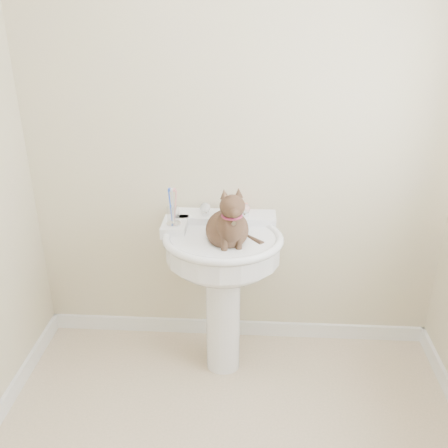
# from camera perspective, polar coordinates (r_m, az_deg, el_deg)

# --- Properties ---
(wall_back) EXTENTS (2.20, 0.00, 2.50)m
(wall_back) POSITION_cam_1_polar(r_m,az_deg,el_deg) (2.52, 1.61, 11.02)
(wall_back) COLOR beige
(wall_back) RESTS_ON ground
(baseboard_back) EXTENTS (2.20, 0.02, 0.09)m
(baseboard_back) POSITION_cam_1_polar(r_m,az_deg,el_deg) (3.03, 1.33, -11.73)
(baseboard_back) COLOR white
(baseboard_back) RESTS_ON floor
(pedestal_sink) EXTENTS (0.60, 0.59, 0.82)m
(pedestal_sink) POSITION_cam_1_polar(r_m,az_deg,el_deg) (2.47, -0.16, -4.35)
(pedestal_sink) COLOR white
(pedestal_sink) RESTS_ON floor
(faucet) EXTENTS (0.28, 0.12, 0.14)m
(faucet) POSITION_cam_1_polar(r_m,az_deg,el_deg) (2.51, 0.10, 1.65)
(faucet) COLOR silver
(faucet) RESTS_ON pedestal_sink
(soap_bar) EXTENTS (0.10, 0.07, 0.03)m
(soap_bar) POSITION_cam_1_polar(r_m,az_deg,el_deg) (2.59, 1.81, 1.82)
(soap_bar) COLOR #E04D31
(soap_bar) RESTS_ON pedestal_sink
(toothbrush_cup) EXTENTS (0.07, 0.07, 0.19)m
(toothbrush_cup) POSITION_cam_1_polar(r_m,az_deg,el_deg) (2.43, -5.82, 0.98)
(toothbrush_cup) COLOR silver
(toothbrush_cup) RESTS_ON pedestal_sink
(cat) EXTENTS (0.22, 0.28, 0.41)m
(cat) POSITION_cam_1_polar(r_m,az_deg,el_deg) (2.32, 0.49, -0.27)
(cat) COLOR #503321
(cat) RESTS_ON pedestal_sink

